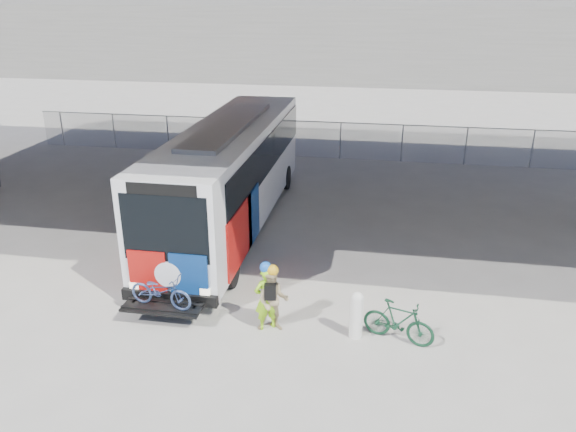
% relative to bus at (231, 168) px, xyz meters
% --- Properties ---
extents(ground, '(160.00, 160.00, 0.00)m').
position_rel_bus_xyz_m(ground, '(2.00, -2.77, -2.11)').
color(ground, '#9E9991').
rests_on(ground, ground).
extents(bus, '(2.67, 12.97, 3.69)m').
position_rel_bus_xyz_m(bus, '(0.00, 0.00, 0.00)').
color(bus, silver).
rests_on(bus, ground).
extents(overpass, '(40.00, 16.00, 7.95)m').
position_rel_bus_xyz_m(overpass, '(2.00, 1.23, 4.44)').
color(overpass, '#605E59').
rests_on(overpass, ground).
extents(chainlink_fence, '(30.00, 0.06, 30.00)m').
position_rel_bus_xyz_m(chainlink_fence, '(2.00, 9.23, -0.69)').
color(chainlink_fence, gray).
rests_on(chainlink_fence, ground).
extents(brick_buildings, '(54.00, 22.00, 12.00)m').
position_rel_bus_xyz_m(brick_buildings, '(3.23, 45.45, 3.31)').
color(brick_buildings, brown).
rests_on(brick_buildings, ground).
extents(bollard, '(0.31, 0.31, 1.21)m').
position_rel_bus_xyz_m(bollard, '(4.78, -6.33, -1.46)').
color(bollard, silver).
rests_on(bollard, ground).
extents(cyclist_hivis, '(0.72, 0.66, 1.81)m').
position_rel_bus_xyz_m(cyclist_hivis, '(2.59, -6.33, -1.24)').
color(cyclist_hivis, '#9FF019').
rests_on(cyclist_hivis, ground).
extents(cyclist_tan, '(0.87, 0.73, 1.77)m').
position_rel_bus_xyz_m(cyclist_tan, '(2.77, -6.38, -1.28)').
color(cyclist_tan, tan).
rests_on(cyclist_tan, ground).
extents(bike_parked, '(1.80, 1.01, 1.04)m').
position_rel_bus_xyz_m(bike_parked, '(5.78, -6.33, -1.59)').
color(bike_parked, '#133C26').
rests_on(bike_parked, ground).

